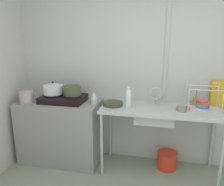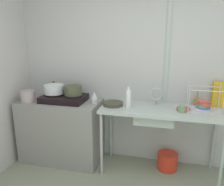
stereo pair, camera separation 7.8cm
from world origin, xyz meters
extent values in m
cube|color=#B4B4B2|center=(0.00, 1.91, 1.36)|extent=(4.65, 0.10, 2.72)
cube|color=#A7B2AF|center=(0.09, 1.85, 1.50)|extent=(0.05, 0.01, 2.18)
cube|color=gray|center=(-1.30, 1.58, 0.43)|extent=(1.10, 0.56, 0.87)
cube|color=#A7B2AF|center=(0.05, 1.58, 0.85)|extent=(1.47, 0.56, 0.04)
cylinder|color=#A9AAAB|center=(-0.64, 1.34, 0.41)|extent=(0.04, 0.04, 0.83)
cylinder|color=#A1B2A9|center=(0.75, 1.34, 0.41)|extent=(0.04, 0.04, 0.83)
cylinder|color=#ABB6AB|center=(-0.64, 1.82, 0.41)|extent=(0.04, 0.04, 0.83)
cylinder|color=#A9AEB2|center=(0.75, 1.82, 0.41)|extent=(0.04, 0.04, 0.83)
cube|color=black|center=(-1.23, 1.58, 0.91)|extent=(0.58, 0.40, 0.08)
cylinder|color=black|center=(-1.37, 1.58, 0.96)|extent=(0.22, 0.22, 0.02)
cylinder|color=black|center=(-1.10, 1.58, 0.96)|extent=(0.22, 0.22, 0.02)
cylinder|color=silver|center=(-1.37, 1.58, 1.03)|extent=(0.26, 0.26, 0.12)
cone|color=silver|center=(-1.37, 1.58, 1.10)|extent=(0.27, 0.27, 0.03)
sphere|color=black|center=(-1.37, 1.58, 1.13)|extent=(0.02, 0.02, 0.02)
cylinder|color=#454A34|center=(-1.10, 1.58, 1.03)|extent=(0.23, 0.23, 0.12)
cylinder|color=#A89598|center=(-1.69, 1.43, 0.95)|extent=(0.18, 0.18, 0.16)
cylinder|color=silver|center=(-0.81, 1.60, 0.90)|extent=(0.09, 0.09, 0.06)
cone|color=silver|center=(-0.81, 1.60, 0.98)|extent=(0.09, 0.09, 0.09)
cube|color=#A7B2AF|center=(-0.02, 1.56, 0.78)|extent=(0.47, 0.34, 0.17)
cylinder|color=#A7B2AF|center=(-0.02, 1.76, 0.94)|extent=(0.02, 0.02, 0.15)
torus|color=#A7B2AF|center=(-0.02, 1.69, 1.02)|extent=(0.16, 0.02, 0.16)
cylinder|color=#3D3A2C|center=(-0.55, 1.56, 0.89)|extent=(0.25, 0.25, 0.04)
cylinder|color=#B4BBB8|center=(0.36, 1.51, 1.03)|extent=(0.01, 0.01, 0.31)
cylinder|color=#B4BBB8|center=(0.73, 1.51, 1.03)|extent=(0.01, 0.01, 0.31)
cylinder|color=#B4BBB8|center=(0.36, 1.74, 1.03)|extent=(0.01, 0.01, 0.31)
cylinder|color=#B4BBB8|center=(0.73, 1.74, 1.03)|extent=(0.01, 0.01, 0.31)
cylinder|color=#B4BBB8|center=(0.55, 1.51, 1.14)|extent=(0.37, 0.01, 0.01)
cylinder|color=#B4BBB8|center=(0.55, 1.74, 1.14)|extent=(0.37, 0.01, 0.01)
cube|color=#BDBABF|center=(0.55, 1.62, 0.87)|extent=(0.39, 0.25, 0.01)
cylinder|color=white|center=(0.54, 1.63, 0.89)|extent=(0.17, 0.17, 0.02)
cylinder|color=#4365B5|center=(0.54, 1.62, 0.91)|extent=(0.16, 0.16, 0.02)
cylinder|color=#619972|center=(0.54, 1.62, 0.93)|extent=(0.15, 0.15, 0.02)
cylinder|color=#BC593E|center=(0.55, 1.61, 0.94)|extent=(0.14, 0.14, 0.02)
cylinder|color=#C25245|center=(0.55, 1.62, 0.96)|extent=(0.14, 0.14, 0.02)
cylinder|color=#C2504E|center=(0.54, 1.63, 0.98)|extent=(0.13, 0.13, 0.02)
cylinder|color=#6C9267|center=(0.29, 1.49, 0.91)|extent=(0.08, 0.08, 0.08)
cylinder|color=#C64540|center=(0.31, 1.56, 0.89)|extent=(0.16, 0.16, 0.04)
cylinder|color=white|center=(-0.34, 1.54, 0.97)|extent=(0.07, 0.07, 0.21)
cylinder|color=white|center=(-0.34, 1.54, 1.11)|extent=(0.03, 0.03, 0.05)
cube|color=gold|center=(0.75, 1.81, 1.03)|extent=(0.18, 0.08, 0.32)
cylinder|color=#A3773C|center=(0.49, 1.81, 0.91)|extent=(0.06, 0.06, 0.09)
cylinder|color=olive|center=(0.49, 1.81, 0.98)|extent=(0.03, 0.06, 0.17)
cylinder|color=red|center=(0.18, 1.66, 0.11)|extent=(0.26, 0.26, 0.22)
camera|label=1|loc=(0.00, -1.03, 1.71)|focal=34.84mm
camera|label=2|loc=(0.07, -1.02, 1.71)|focal=34.84mm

